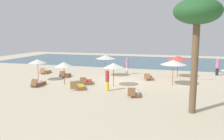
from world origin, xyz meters
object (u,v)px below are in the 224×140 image
at_px(umbrella_4, 64,64).
at_px(umbrella_6, 114,65).
at_px(lounger_2, 46,72).
at_px(lounger_5, 149,78).
at_px(lounger_0, 135,93).
at_px(palm_1, 197,15).
at_px(lounger_3, 80,87).
at_px(surfboard, 205,78).
at_px(umbrella_5, 178,58).
at_px(lounger_4, 88,82).
at_px(umbrella_3, 106,57).
at_px(lounger_1, 66,75).
at_px(person_1, 217,67).
at_px(umbrella_1, 173,62).
at_px(person_2, 127,66).
at_px(person_3, 107,80).
at_px(umbrella_0, 38,61).
at_px(lounger_6, 38,84).

xyz_separation_m(umbrella_4, umbrella_6, (4.58, 0.53, 0.02)).
xyz_separation_m(lounger_2, lounger_5, (12.04, -0.07, -0.00)).
relative_size(lounger_0, palm_1, 0.26).
height_order(lounger_3, surfboard, lounger_3).
distance_m(umbrella_5, lounger_4, 9.89).
xyz_separation_m(umbrella_6, lounger_2, (-9.44, 4.06, -1.69)).
bearing_deg(umbrella_3, umbrella_4, -116.74).
height_order(lounger_2, lounger_5, lounger_2).
distance_m(lounger_5, surfboard, 5.81).
xyz_separation_m(lounger_1, palm_1, (12.55, -8.11, 5.46)).
bearing_deg(person_1, lounger_1, -159.73).
xyz_separation_m(umbrella_5, lounger_4, (-7.86, -5.70, -1.90)).
bearing_deg(umbrella_5, umbrella_1, -94.24).
xyz_separation_m(lounger_1, person_2, (5.90, 3.40, 0.79)).
bearing_deg(umbrella_6, surfboard, 36.37).
distance_m(umbrella_4, lounger_3, 3.03).
xyz_separation_m(lounger_0, lounger_1, (-8.57, 5.38, -0.01)).
height_order(umbrella_1, lounger_5, umbrella_1).
bearing_deg(person_2, lounger_5, -37.59).
relative_size(umbrella_1, lounger_1, 1.30).
distance_m(person_1, person_2, 10.02).
bearing_deg(umbrella_6, person_3, -89.76).
distance_m(umbrella_3, umbrella_6, 4.79).
xyz_separation_m(umbrella_1, person_2, (-5.22, 4.30, -1.13)).
distance_m(lounger_5, person_1, 8.32).
bearing_deg(palm_1, person_2, 120.00).
xyz_separation_m(lounger_5, surfboard, (5.47, 1.95, -0.13)).
relative_size(lounger_1, lounger_3, 1.02).
relative_size(umbrella_0, person_1, 1.14).
bearing_deg(lounger_0, lounger_3, 170.70).
bearing_deg(surfboard, person_1, 60.47).
bearing_deg(lounger_2, umbrella_5, 7.40).
distance_m(umbrella_5, lounger_5, 3.87).
height_order(person_2, palm_1, palm_1).
height_order(lounger_5, person_1, person_1).
xyz_separation_m(umbrella_3, lounger_3, (-0.25, -6.11, -1.95)).
height_order(palm_1, surfboard, palm_1).
bearing_deg(lounger_2, lounger_0, -29.35).
bearing_deg(umbrella_3, umbrella_5, 12.85).
bearing_deg(person_2, umbrella_3, -136.12).
height_order(umbrella_1, lounger_3, umbrella_1).
xyz_separation_m(umbrella_1, lounger_1, (-11.12, 0.90, -1.92)).
xyz_separation_m(umbrella_0, umbrella_5, (13.09, 5.86, 0.13)).
bearing_deg(person_3, umbrella_3, 109.60).
height_order(umbrella_1, lounger_0, umbrella_1).
bearing_deg(palm_1, lounger_3, 158.29).
relative_size(umbrella_3, lounger_6, 1.40).
xyz_separation_m(lounger_3, lounger_6, (-4.05, -0.02, 0.00)).
bearing_deg(umbrella_4, lounger_4, 21.43).
relative_size(umbrella_6, lounger_0, 1.19).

